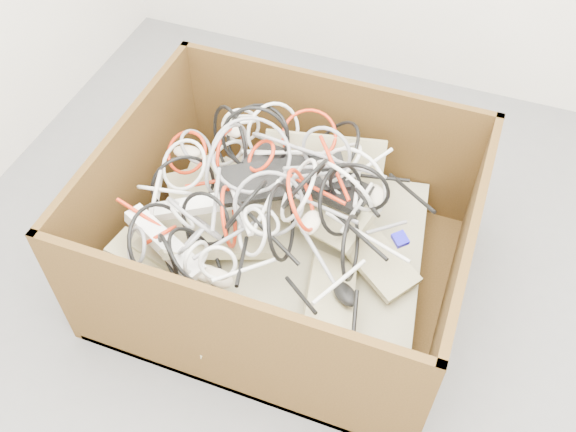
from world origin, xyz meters
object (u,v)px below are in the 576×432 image
(power_strip_left, at_px, (191,206))
(power_strip_right, at_px, (165,243))
(cardboard_box, at_px, (282,250))
(vga_plug, at_px, (400,239))

(power_strip_left, xyz_separation_m, power_strip_right, (-0.01, -0.15, -0.01))
(cardboard_box, distance_m, vga_plug, 0.42)
(cardboard_box, height_order, vga_plug, cardboard_box)
(cardboard_box, relative_size, vga_plug, 24.68)
(power_strip_right, relative_size, vga_plug, 6.56)
(power_strip_right, xyz_separation_m, vga_plug, (0.65, 0.26, -0.01))
(power_strip_right, distance_m, vga_plug, 0.70)
(power_strip_left, bearing_deg, power_strip_right, -113.80)
(cardboard_box, relative_size, power_strip_left, 4.19)
(cardboard_box, bearing_deg, power_strip_right, -138.91)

